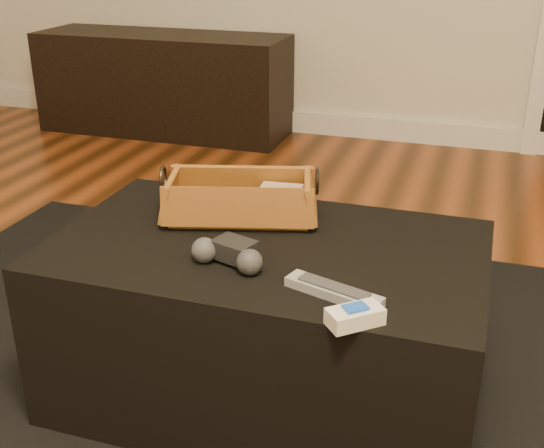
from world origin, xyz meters
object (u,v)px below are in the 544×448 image
(ottoman, at_px, (267,321))
(tv_remote, at_px, (232,210))
(media_cabinet, at_px, (164,84))
(cream_gadget, at_px, (355,316))
(game_controller, at_px, (230,254))
(silver_remote, at_px, (334,291))
(wicker_basket, at_px, (240,201))

(ottoman, relative_size, tv_remote, 4.94)
(media_cabinet, relative_size, cream_gadget, 12.60)
(game_controller, bearing_deg, cream_gadget, -26.11)
(tv_remote, height_order, silver_remote, tv_remote)
(silver_remote, bearing_deg, tv_remote, 138.07)
(wicker_basket, bearing_deg, tv_remote, -127.48)
(silver_remote, height_order, cream_gadget, cream_gadget)
(ottoman, distance_m, silver_remote, 0.36)
(media_cabinet, distance_m, silver_remote, 2.79)
(cream_gadget, bearing_deg, ottoman, 133.53)
(ottoman, xyz_separation_m, wicker_basket, (-0.11, 0.13, 0.26))
(wicker_basket, bearing_deg, ottoman, -48.45)
(tv_remote, height_order, cream_gadget, cream_gadget)
(wicker_basket, distance_m, silver_remote, 0.45)
(game_controller, bearing_deg, wicker_basket, 105.53)
(tv_remote, bearing_deg, cream_gadget, -66.24)
(silver_remote, bearing_deg, wicker_basket, 134.99)
(tv_remote, relative_size, wicker_basket, 0.48)
(game_controller, relative_size, silver_remote, 0.86)
(ottoman, height_order, tv_remote, tv_remote)
(media_cabinet, xyz_separation_m, ottoman, (1.33, -2.13, -0.06))
(media_cabinet, height_order, cream_gadget, media_cabinet)
(silver_remote, bearing_deg, media_cabinet, 123.47)
(tv_remote, bearing_deg, silver_remote, -63.57)
(media_cabinet, bearing_deg, ottoman, -58.03)
(wicker_basket, xyz_separation_m, game_controller, (0.07, -0.26, -0.02))
(media_cabinet, distance_m, game_controller, 2.61)
(media_cabinet, xyz_separation_m, game_controller, (1.29, -2.26, 0.18))
(silver_remote, bearing_deg, cream_gadget, -55.57)
(media_cabinet, distance_m, wicker_basket, 2.36)
(wicker_basket, height_order, game_controller, wicker_basket)
(tv_remote, bearing_deg, game_controller, -91.72)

